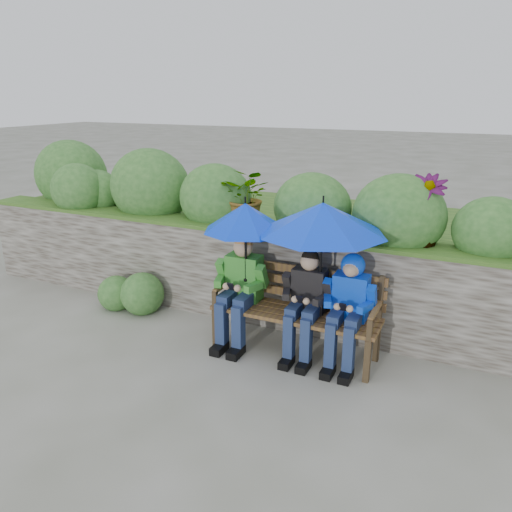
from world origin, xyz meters
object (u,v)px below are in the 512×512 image
at_px(boy_middle, 306,299).
at_px(umbrella_left, 245,217).
at_px(park_bench, 298,305).
at_px(umbrella_right, 323,218).
at_px(boy_right, 348,302).
at_px(boy_left, 240,286).

height_order(boy_middle, umbrella_left, umbrella_left).
height_order(park_bench, boy_middle, boy_middle).
relative_size(park_bench, umbrella_right, 1.38).
height_order(boy_right, umbrella_left, umbrella_left).
xyz_separation_m(boy_middle, umbrella_left, (-0.61, 0.00, 0.71)).
xyz_separation_m(boy_left, umbrella_right, (0.78, 0.06, 0.74)).
relative_size(boy_left, umbrella_right, 0.95).
bearing_deg(umbrella_left, boy_left, -170.98).
bearing_deg(umbrella_left, umbrella_right, 4.04).
distance_m(park_bench, boy_left, 0.59).
xyz_separation_m(park_bench, boy_right, (0.49, -0.06, 0.15)).
bearing_deg(umbrella_right, umbrella_left, -175.96).
distance_m(park_bench, umbrella_left, 0.96).
bearing_deg(umbrella_right, boy_right, -8.77).
height_order(boy_left, boy_middle, boy_left).
relative_size(boy_middle, boy_right, 0.99).
bearing_deg(umbrella_left, park_bench, 6.96).
bearing_deg(umbrella_right, boy_middle, -153.13).
relative_size(park_bench, umbrella_left, 1.90).
height_order(umbrella_left, umbrella_right, umbrella_right).
relative_size(park_bench, boy_right, 1.52).
height_order(boy_right, umbrella_right, umbrella_right).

